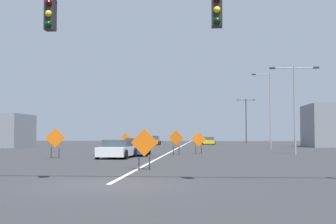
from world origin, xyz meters
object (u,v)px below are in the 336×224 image
at_px(car_yellow_far, 209,141).
at_px(car_orange_mid, 154,141).
at_px(construction_sign_median_near, 55,139).
at_px(car_blue_approaching, 137,147).
at_px(construction_sign_left_lane, 126,138).
at_px(car_white_near, 117,149).
at_px(traffic_signal_assembly, 208,24).
at_px(construction_sign_left_shoulder, 176,139).
at_px(street_lamp_far_left, 269,107).
at_px(construction_sign_right_shoulder, 144,144).
at_px(street_lamp_near_left, 295,101).
at_px(construction_sign_median_far, 199,140).
at_px(street_lamp_mid_left, 246,117).

relative_size(car_yellow_far, car_orange_mid, 1.02).
distance_m(construction_sign_median_near, car_blue_approaching, 6.68).
bearing_deg(car_blue_approaching, car_yellow_far, 81.31).
xyz_separation_m(construction_sign_left_lane, car_white_near, (4.06, -26.26, -0.60)).
bearing_deg(traffic_signal_assembly, construction_sign_left_shoulder, 96.34).
relative_size(street_lamp_far_left, construction_sign_median_near, 4.25).
distance_m(construction_sign_left_shoulder, car_white_near, 6.27).
bearing_deg(car_yellow_far, construction_sign_right_shoulder, -93.88).
distance_m(traffic_signal_assembly, construction_sign_left_shoulder, 21.30).
bearing_deg(construction_sign_right_shoulder, car_yellow_far, 86.12).
height_order(street_lamp_far_left, car_yellow_far, street_lamp_far_left).
bearing_deg(car_yellow_far, street_lamp_near_left, -80.09).
relative_size(street_lamp_far_left, construction_sign_median_far, 4.80).
xyz_separation_m(construction_sign_left_lane, construction_sign_median_near, (-0.15, -26.73, 0.12)).
relative_size(construction_sign_median_near, construction_sign_right_shoulder, 1.10).
height_order(street_lamp_near_left, construction_sign_median_near, street_lamp_near_left).
height_order(construction_sign_median_near, car_blue_approaching, construction_sign_median_near).
distance_m(construction_sign_left_lane, construction_sign_right_shoulder, 36.80).
bearing_deg(street_lamp_far_left, car_blue_approaching, -125.24).
distance_m(street_lamp_far_left, construction_sign_left_shoulder, 20.19).
relative_size(car_yellow_far, car_white_near, 1.00).
distance_m(construction_sign_median_near, car_white_near, 4.30).
xyz_separation_m(car_yellow_far, car_white_near, (-6.85, -43.82, 0.01)).
height_order(street_lamp_far_left, construction_sign_left_lane, street_lamp_far_left).
bearing_deg(construction_sign_right_shoulder, car_blue_approaching, 100.13).
height_order(construction_sign_right_shoulder, car_yellow_far, construction_sign_right_shoulder).
xyz_separation_m(street_lamp_near_left, street_lamp_far_left, (0.27, 15.73, 0.52)).
bearing_deg(car_blue_approaching, construction_sign_median_far, 38.96).
xyz_separation_m(construction_sign_left_shoulder, construction_sign_median_far, (1.75, 2.85, -0.13)).
relative_size(street_lamp_mid_left, construction_sign_right_shoulder, 4.42).
distance_m(construction_sign_right_shoulder, construction_sign_left_shoulder, 14.78).
height_order(construction_sign_median_near, car_orange_mid, construction_sign_median_near).
xyz_separation_m(street_lamp_near_left, construction_sign_median_far, (-7.85, 1.34, -3.23)).
height_order(street_lamp_far_left, car_blue_approaching, street_lamp_far_left).
relative_size(construction_sign_median_near, construction_sign_median_far, 1.13).
xyz_separation_m(construction_sign_median_far, car_blue_approaching, (-4.77, -3.86, -0.52)).
xyz_separation_m(construction_sign_median_near, car_orange_mid, (2.34, 39.67, -0.63)).
bearing_deg(construction_sign_median_near, construction_sign_median_far, 40.35).
bearing_deg(car_white_near, street_lamp_far_left, 58.42).
distance_m(street_lamp_mid_left, car_white_near, 56.25).
xyz_separation_m(street_lamp_mid_left, street_lamp_near_left, (-0.71, -47.81, -0.57)).
bearing_deg(construction_sign_left_shoulder, car_orange_mid, 99.37).
distance_m(traffic_signal_assembly, car_white_near, 17.59).
distance_m(street_lamp_mid_left, car_orange_mid, 22.36).
xyz_separation_m(construction_sign_left_lane, car_orange_mid, (2.19, 12.94, -0.51)).
bearing_deg(car_blue_approaching, street_lamp_mid_left, 75.17).
distance_m(street_lamp_mid_left, street_lamp_near_left, 47.82).
xyz_separation_m(street_lamp_mid_left, construction_sign_median_far, (-8.55, -46.48, -3.80)).
xyz_separation_m(traffic_signal_assembly, car_white_near, (-6.09, 15.86, -4.58)).
height_order(street_lamp_near_left, construction_sign_median_far, street_lamp_near_left).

